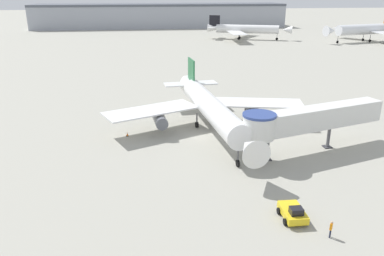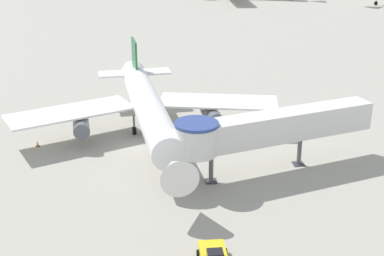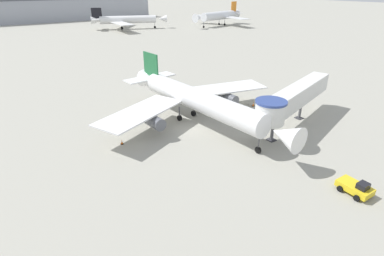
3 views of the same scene
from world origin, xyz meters
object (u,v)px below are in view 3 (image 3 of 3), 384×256
main_airplane (195,100)px  pushback_tug_yellow (356,187)px  traffic_cone_starboard_wing (253,104)px  background_jet_orange_tail (219,16)px  traffic_cone_port_wing (122,142)px  jet_bridge (292,98)px  background_jet_black_tail (126,20)px

main_airplane → pushback_tug_yellow: main_airplane is taller
pushback_tug_yellow → traffic_cone_starboard_wing: pushback_tug_yellow is taller
pushback_tug_yellow → traffic_cone_starboard_wing: size_ratio=4.56×
background_jet_orange_tail → main_airplane: bearing=-53.9°
pushback_tug_yellow → traffic_cone_port_wing: 28.63m
background_jet_orange_tail → traffic_cone_starboard_wing: bearing=-49.2°
jet_bridge → main_airplane: bearing=122.7°
pushback_tug_yellow → background_jet_orange_tail: size_ratio=0.10×
pushback_tug_yellow → background_jet_orange_tail: bearing=58.2°
traffic_cone_port_wing → background_jet_orange_tail: 134.38m
jet_bridge → traffic_cone_port_wing: size_ratio=30.15×
main_airplane → traffic_cone_starboard_wing: bearing=-5.9°
pushback_tug_yellow → background_jet_orange_tail: 142.87m
jet_bridge → traffic_cone_starboard_wing: size_ratio=27.96×
jet_bridge → background_jet_black_tail: size_ratio=0.58×
traffic_cone_port_wing → background_jet_black_tail: (48.45, 110.37, 4.07)m
main_airplane → traffic_cone_port_wing: (-12.39, -0.22, -3.49)m
traffic_cone_starboard_wing → background_jet_orange_tail: bearing=53.8°
pushback_tug_yellow → background_jet_black_tail: background_jet_black_tail is taller
traffic_cone_starboard_wing → background_jet_orange_tail: size_ratio=0.02×
main_airplane → traffic_cone_starboard_wing: main_airplane is taller
jet_bridge → traffic_cone_starboard_wing: jet_bridge is taller
jet_bridge → background_jet_black_tail: (25.36, 119.62, -0.24)m
pushback_tug_yellow → traffic_cone_starboard_wing: 25.63m
main_airplane → background_jet_orange_tail: 125.72m
jet_bridge → background_jet_orange_tail: (71.53, 104.55, 0.40)m
pushback_tug_yellow → background_jet_black_tail: bearing=78.1°
jet_bridge → traffic_cone_port_wing: jet_bridge is taller
jet_bridge → traffic_cone_starboard_wing: (1.96, 9.35, -4.29)m
jet_bridge → background_jet_black_tail: background_jet_black_tail is taller
traffic_cone_starboard_wing → main_airplane: bearing=179.5°
pushback_tug_yellow → traffic_cone_port_wing: (-15.87, 23.82, -0.38)m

